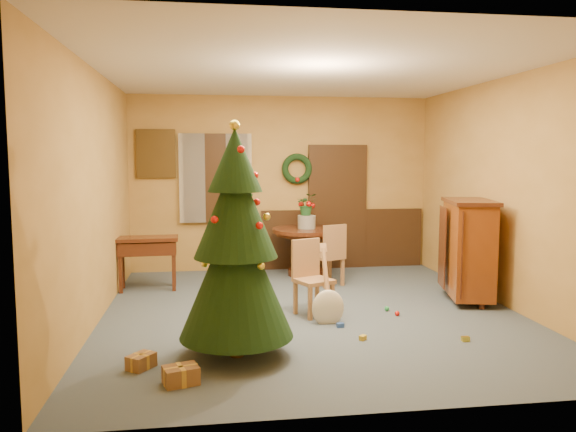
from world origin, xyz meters
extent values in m
plane|color=#374051|center=(0.00, 0.00, 0.00)|extent=(5.50, 5.50, 0.00)
plane|color=silver|center=(0.00, 0.00, 2.90)|extent=(5.50, 5.50, 0.00)
plane|color=olive|center=(0.00, 2.75, 1.45)|extent=(5.00, 0.00, 5.00)
plane|color=olive|center=(0.00, -2.75, 1.45)|extent=(5.00, 0.00, 5.00)
plane|color=olive|center=(-2.50, 0.00, 1.45)|extent=(0.00, 5.50, 5.50)
plane|color=olive|center=(2.50, 0.00, 1.45)|extent=(0.00, 5.50, 5.50)
cube|color=black|center=(1.05, 2.71, 0.50)|extent=(2.80, 0.06, 1.00)
cube|color=black|center=(0.95, 2.70, 1.05)|extent=(1.00, 0.08, 2.10)
cube|color=white|center=(0.95, 2.73, 1.00)|extent=(0.80, 0.03, 1.90)
cube|color=black|center=(-1.10, 2.70, 1.55)|extent=(1.05, 0.08, 1.45)
cube|color=white|center=(-1.10, 2.73, 1.55)|extent=(0.88, 0.03, 1.25)
cube|color=white|center=(-1.48, 2.65, 1.55)|extent=(0.42, 0.02, 1.45)
cube|color=white|center=(-0.72, 2.65, 1.55)|extent=(0.42, 0.02, 1.45)
torus|color=black|center=(0.25, 2.67, 1.70)|extent=(0.51, 0.11, 0.51)
cube|color=#4C3819|center=(-2.05, 2.71, 1.95)|extent=(0.62, 0.05, 0.78)
cube|color=gray|center=(-2.05, 2.74, 1.95)|extent=(0.48, 0.02, 0.62)
cylinder|color=black|center=(0.32, 2.15, 0.73)|extent=(1.11, 1.11, 0.06)
cylinder|color=black|center=(0.32, 2.15, 0.67)|extent=(0.99, 0.99, 0.04)
cylinder|color=black|center=(0.32, 2.15, 0.38)|extent=(0.18, 0.18, 0.61)
cylinder|color=black|center=(0.32, 2.15, 0.05)|extent=(0.59, 0.59, 0.10)
cylinder|color=slate|center=(0.32, 2.15, 0.86)|extent=(0.29, 0.29, 0.21)
imported|color=#1E4C23|center=(0.32, 2.15, 1.15)|extent=(0.32, 0.27, 0.35)
cube|color=#8F5B39|center=(0.01, -0.12, 0.42)|extent=(0.52, 0.52, 0.05)
cube|color=#8F5B39|center=(-0.06, 0.04, 0.67)|extent=(0.37, 0.19, 0.47)
cube|color=#8F5B39|center=(0.09, 0.09, 0.20)|extent=(0.06, 0.06, 0.40)
cube|color=#8F5B39|center=(-0.20, -0.04, 0.20)|extent=(0.06, 0.06, 0.40)
cube|color=#8F5B39|center=(0.22, -0.21, 0.20)|extent=(0.06, 0.06, 0.40)
cube|color=#8F5B39|center=(-0.07, -0.33, 0.20)|extent=(0.06, 0.06, 0.40)
cube|color=#8F5B39|center=(0.51, 1.43, 0.43)|extent=(0.52, 0.52, 0.05)
cube|color=#8F5B39|center=(0.58, 1.26, 0.68)|extent=(0.38, 0.20, 0.47)
cube|color=#8F5B39|center=(0.43, 1.21, 0.20)|extent=(0.06, 0.06, 0.41)
cube|color=#8F5B39|center=(0.72, 1.34, 0.20)|extent=(0.06, 0.06, 0.41)
cube|color=#8F5B39|center=(0.30, 1.51, 0.20)|extent=(0.06, 0.06, 0.41)
cube|color=#8F5B39|center=(0.59, 1.64, 0.20)|extent=(0.06, 0.06, 0.41)
cylinder|color=black|center=(-0.64, 2.29, 0.43)|extent=(0.11, 0.11, 0.87)
cylinder|color=black|center=(-0.64, 2.29, 0.88)|extent=(0.35, 0.35, 0.03)
imported|color=#19471E|center=(-0.64, 2.29, 1.13)|extent=(0.28, 0.24, 0.46)
cylinder|color=#382111|center=(-0.98, -1.39, 0.12)|extent=(0.14, 0.14, 0.24)
cone|color=black|center=(-0.98, -1.39, 0.84)|extent=(1.08, 1.08, 1.28)
cone|color=black|center=(-0.98, -1.39, 1.43)|extent=(0.79, 0.79, 0.93)
cone|color=black|center=(-0.98, -1.39, 1.87)|extent=(0.51, 0.51, 0.59)
sphere|color=gold|center=(-0.98, -1.39, 2.18)|extent=(0.10, 0.10, 0.10)
cube|color=black|center=(-2.09, 1.50, 0.74)|extent=(0.88, 0.46, 0.05)
cube|color=black|center=(-2.09, 1.50, 0.61)|extent=(0.82, 0.42, 0.18)
cube|color=black|center=(-2.46, 1.50, 0.35)|extent=(0.06, 0.31, 0.71)
cube|color=black|center=(-1.73, 1.50, 0.35)|extent=(0.06, 0.31, 0.71)
cube|color=#5B230A|center=(2.15, 0.26, 0.69)|extent=(0.70, 1.07, 1.22)
cube|color=black|center=(2.15, 0.26, 1.32)|extent=(0.77, 1.14, 0.05)
cylinder|color=black|center=(2.15, -0.15, 0.04)|extent=(0.07, 0.07, 0.09)
cylinder|color=black|center=(2.15, 0.68, 0.04)|extent=(0.07, 0.07, 0.09)
cube|color=brown|center=(-1.48, -1.99, 0.08)|extent=(0.33, 0.28, 0.15)
cube|color=gold|center=(-1.48, -1.99, 0.08)|extent=(0.28, 0.11, 0.15)
cube|color=gold|center=(-1.48, -1.99, 0.08)|extent=(0.10, 0.21, 0.15)
cube|color=#A42915|center=(-1.06, -1.08, 0.10)|extent=(0.25, 0.25, 0.20)
cube|color=gold|center=(-1.06, -1.08, 0.10)|extent=(0.21, 0.09, 0.21)
cube|color=gold|center=(-1.06, -1.08, 0.10)|extent=(0.09, 0.21, 0.21)
cube|color=brown|center=(-1.85, -1.59, 0.06)|extent=(0.28, 0.29, 0.13)
cube|color=gold|center=(-1.85, -1.59, 0.06)|extent=(0.17, 0.21, 0.13)
cube|color=gold|center=(-1.85, -1.59, 0.06)|extent=(0.16, 0.13, 0.13)
cube|color=#A42915|center=(-1.18, -0.93, 0.06)|extent=(0.38, 0.21, 0.13)
cube|color=gold|center=(-1.18, -0.93, 0.06)|extent=(0.37, 0.09, 0.13)
cube|color=gold|center=(-1.18, -0.93, 0.06)|extent=(0.08, 0.16, 0.13)
cube|color=#2447A0|center=(0.21, -0.65, 0.03)|extent=(0.08, 0.06, 0.05)
sphere|color=green|center=(0.94, -0.08, 0.03)|extent=(0.06, 0.06, 0.06)
cube|color=gold|center=(0.34, -1.11, 0.03)|extent=(0.09, 0.09, 0.05)
sphere|color=red|center=(1.00, -0.30, 0.03)|extent=(0.06, 0.06, 0.06)
cube|color=gold|center=(1.38, -1.29, 0.03)|extent=(0.08, 0.05, 0.05)
camera|label=1|loc=(-1.23, -6.60, 1.89)|focal=35.00mm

